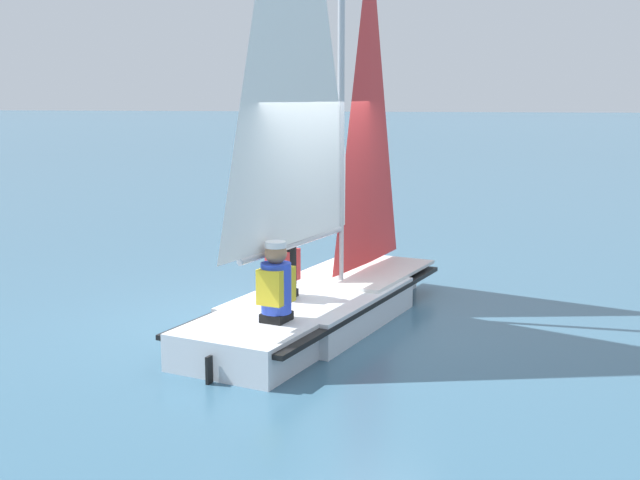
# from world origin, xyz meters

# --- Properties ---
(ground_plane) EXTENTS (260.00, 260.00, 0.00)m
(ground_plane) POSITION_xyz_m (0.00, 0.00, 0.00)
(ground_plane) COLOR #38607A
(sailboat_main) EXTENTS (2.45, 4.43, 6.11)m
(sailboat_main) POSITION_xyz_m (0.00, 0.01, 1.01)
(sailboat_main) COLOR silver
(sailboat_main) RESTS_ON ground_plane
(sailor_helm) EXTENTS (0.37, 0.40, 1.16)m
(sailor_helm) POSITION_xyz_m (0.35, 0.33, 0.63)
(sailor_helm) COLOR black
(sailor_helm) RESTS_ON ground_plane
(sailor_crew) EXTENTS (0.37, 0.40, 1.16)m
(sailor_crew) POSITION_xyz_m (0.18, 1.26, 0.63)
(sailor_crew) COLOR black
(sailor_crew) RESTS_ON ground_plane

